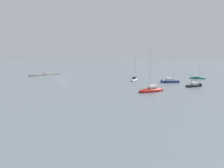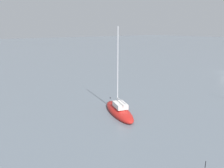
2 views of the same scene
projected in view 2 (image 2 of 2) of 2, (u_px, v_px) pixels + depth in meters
sailboat_red_far at (119, 111)px, 31.83m from camera, size 9.07×5.15×12.67m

